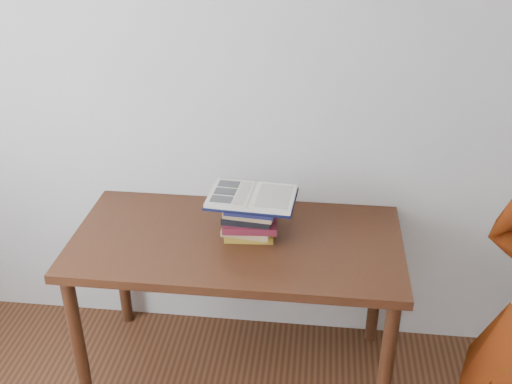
# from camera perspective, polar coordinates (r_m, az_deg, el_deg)

# --- Properties ---
(room_shell) EXTENTS (3.54, 3.54, 2.62)m
(room_shell) POSITION_cam_1_polar(r_m,az_deg,el_deg) (1.16, -22.51, -5.02)
(room_shell) COLOR beige
(room_shell) RESTS_ON ground
(desk) EXTENTS (1.46, 0.73, 0.78)m
(desk) POSITION_cam_1_polar(r_m,az_deg,el_deg) (2.71, -1.83, -6.14)
(desk) COLOR #411F10
(desk) RESTS_ON ground
(book_stack) EXTENTS (0.25, 0.20, 0.18)m
(book_stack) POSITION_cam_1_polar(r_m,az_deg,el_deg) (2.62, -0.59, -2.57)
(book_stack) COLOR olive
(book_stack) RESTS_ON desk
(open_book) EXTENTS (0.39, 0.28, 0.03)m
(open_book) POSITION_cam_1_polar(r_m,az_deg,el_deg) (2.57, -0.37, -0.48)
(open_book) COLOR black
(open_book) RESTS_ON book_stack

